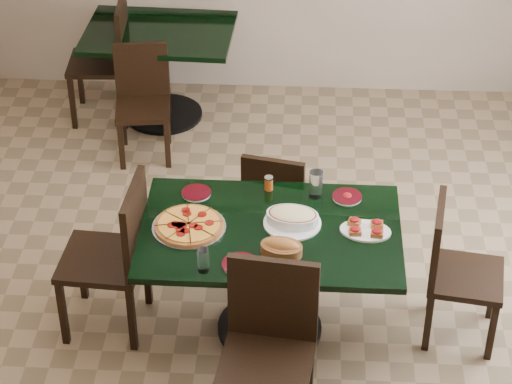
# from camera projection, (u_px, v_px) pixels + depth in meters

# --- Properties ---
(floor) EXTENTS (5.50, 5.50, 0.00)m
(floor) POSITION_uv_depth(u_px,v_px,m) (272.00, 304.00, 6.13)
(floor) COLOR #81684A
(floor) RESTS_ON ground
(room_shell) EXTENTS (5.50, 5.50, 5.50)m
(room_shell) POSITION_uv_depth(u_px,v_px,m) (433.00, 13.00, 6.82)
(room_shell) COLOR silver
(room_shell) RESTS_ON floor
(main_table) EXTENTS (1.45, 0.94, 0.75)m
(main_table) POSITION_uv_depth(u_px,v_px,m) (270.00, 255.00, 5.63)
(main_table) COLOR black
(main_table) RESTS_ON floor
(back_table) EXTENTS (1.15, 0.86, 0.75)m
(back_table) POSITION_uv_depth(u_px,v_px,m) (160.00, 57.00, 7.68)
(back_table) COLOR black
(back_table) RESTS_ON floor
(chair_far) EXTENTS (0.46, 0.46, 0.84)m
(chair_far) POSITION_uv_depth(u_px,v_px,m) (276.00, 201.00, 6.23)
(chair_far) COLOR black
(chair_far) RESTS_ON floor
(chair_near) EXTENTS (0.52, 0.52, 1.00)m
(chair_near) POSITION_uv_depth(u_px,v_px,m) (269.00, 341.00, 5.07)
(chair_near) COLOR black
(chair_near) RESTS_ON floor
(chair_right) EXTENTS (0.48, 0.48, 0.90)m
(chair_right) POSITION_uv_depth(u_px,v_px,m) (453.00, 265.00, 5.66)
(chair_right) COLOR black
(chair_right) RESTS_ON floor
(chair_left) EXTENTS (0.50, 0.50, 1.00)m
(chair_left) POSITION_uv_depth(u_px,v_px,m) (117.00, 249.00, 5.68)
(chair_left) COLOR black
(chair_left) RESTS_ON floor
(back_chair_near) EXTENTS (0.44, 0.44, 0.84)m
(back_chair_near) POSITION_uv_depth(u_px,v_px,m) (143.00, 96.00, 7.30)
(back_chair_near) COLOR black
(back_chair_near) RESTS_ON floor
(back_chair_left) EXTENTS (0.47, 0.47, 0.97)m
(back_chair_left) POSITION_uv_depth(u_px,v_px,m) (109.00, 54.00, 7.68)
(back_chair_left) COLOR black
(back_chair_left) RESTS_ON floor
(pepperoni_pizza) EXTENTS (0.41, 0.41, 0.04)m
(pepperoni_pizza) POSITION_uv_depth(u_px,v_px,m) (189.00, 225.00, 5.52)
(pepperoni_pizza) COLOR silver
(pepperoni_pizza) RESTS_ON main_table
(lasagna_casserole) EXTENTS (0.32, 0.32, 0.09)m
(lasagna_casserole) POSITION_uv_depth(u_px,v_px,m) (292.00, 217.00, 5.54)
(lasagna_casserole) COLOR white
(lasagna_casserole) RESTS_ON main_table
(bread_basket) EXTENTS (0.25, 0.20, 0.10)m
(bread_basket) POSITION_uv_depth(u_px,v_px,m) (282.00, 248.00, 5.32)
(bread_basket) COLOR brown
(bread_basket) RESTS_ON main_table
(bruschetta_platter) EXTENTS (0.31, 0.23, 0.05)m
(bruschetta_platter) POSITION_uv_depth(u_px,v_px,m) (366.00, 229.00, 5.49)
(bruschetta_platter) COLOR white
(bruschetta_platter) RESTS_ON main_table
(side_plate_near) EXTENTS (0.20, 0.20, 0.02)m
(side_plate_near) POSITION_uv_depth(u_px,v_px,m) (241.00, 264.00, 5.26)
(side_plate_near) COLOR white
(side_plate_near) RESTS_ON main_table
(side_plate_far_r) EXTENTS (0.17, 0.17, 0.03)m
(side_plate_far_r) POSITION_uv_depth(u_px,v_px,m) (347.00, 197.00, 5.76)
(side_plate_far_r) COLOR white
(side_plate_far_r) RESTS_ON main_table
(side_plate_far_l) EXTENTS (0.17, 0.17, 0.02)m
(side_plate_far_l) POSITION_uv_depth(u_px,v_px,m) (196.00, 193.00, 5.80)
(side_plate_far_l) COLOR white
(side_plate_far_l) RESTS_ON main_table
(napkin_setting) EXTENTS (0.14, 0.14, 0.01)m
(napkin_setting) POSITION_uv_depth(u_px,v_px,m) (247.00, 269.00, 5.24)
(napkin_setting) COLOR silver
(napkin_setting) RESTS_ON main_table
(water_glass_a) EXTENTS (0.08, 0.08, 0.17)m
(water_glass_a) POSITION_uv_depth(u_px,v_px,m) (316.00, 184.00, 5.74)
(water_glass_a) COLOR white
(water_glass_a) RESTS_ON main_table
(water_glass_b) EXTENTS (0.06, 0.06, 0.14)m
(water_glass_b) POSITION_uv_depth(u_px,v_px,m) (203.00, 260.00, 5.19)
(water_glass_b) COLOR white
(water_glass_b) RESTS_ON main_table
(pepper_shaker) EXTENTS (0.05, 0.05, 0.09)m
(pepper_shaker) POSITION_uv_depth(u_px,v_px,m) (269.00, 183.00, 5.81)
(pepper_shaker) COLOR #AB4312
(pepper_shaker) RESTS_ON main_table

